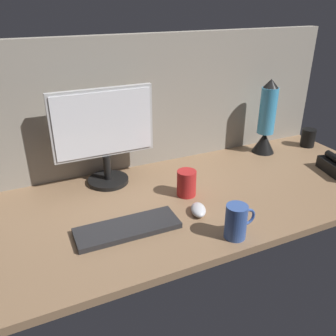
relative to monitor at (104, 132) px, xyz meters
The scene contains 9 objects.
ground_plane 47.36cm from the monitor, 38.59° to the right, with size 180.00×80.00×3.00cm, color #8C6B4C.
cubicle_wall_back 34.55cm from the monitor, 21.44° to the left, with size 180.00×5.00×60.80cm.
monitor is the anchor object (origin of this frame).
keyboard 45.10cm from the monitor, 95.80° to the right, with size 37.00×13.00×2.00cm, color #262628.
mouse 51.39cm from the monitor, 58.70° to the right, with size 5.60×9.60×3.40cm, color silver.
mug_ceramic_blue 66.82cm from the monitor, 63.50° to the right, with size 11.52×7.49×12.44cm.
mug_black_travel 113.82cm from the monitor, ahead, with size 7.56×7.56×9.79cm.
mug_red_plastic 40.77cm from the monitor, 43.42° to the right, with size 8.01×8.01×10.96cm.
lava_lamp 85.13cm from the monitor, ahead, with size 11.82×11.82×38.69cm.
Camera 1 is at (-65.71, -114.19, 75.17)cm, focal length 37.96 mm.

